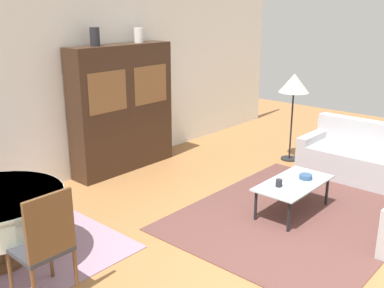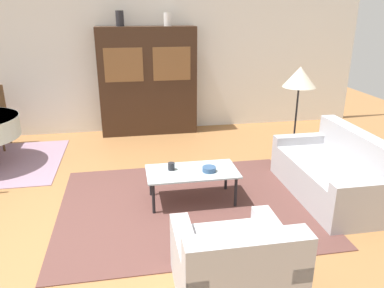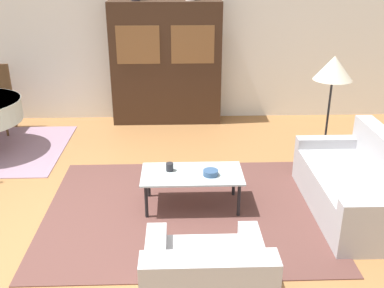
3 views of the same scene
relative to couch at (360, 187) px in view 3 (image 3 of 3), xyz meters
The scene contains 10 objects.
ground_plane 2.98m from the couch, behind, with size 14.00×14.00×0.00m, color #9E6B3D.
wall_back 4.50m from the couch, 132.21° to the left, with size 10.00×0.06×2.70m.
area_rug 1.89m from the couch, behind, with size 3.03×2.39×0.01m.
couch is the anchor object (origin of this frame).
armchair 2.32m from the couch, 138.95° to the right, with size 0.91×0.89×0.78m.
coffee_table 1.80m from the couch, behind, with size 1.10×0.57×0.40m.
display_cabinet 3.72m from the couch, 125.27° to the left, with size 1.76×0.41×1.95m.
floor_lamp 1.56m from the couch, 90.25° to the left, with size 0.49×0.49×1.45m.
cup 2.05m from the couch, behind, with size 0.08×0.08×0.09m.
bowl 1.61m from the couch, behind, with size 0.16×0.16×0.06m.
Camera 3 is at (1.00, -3.80, 2.57)m, focal length 42.00 mm.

